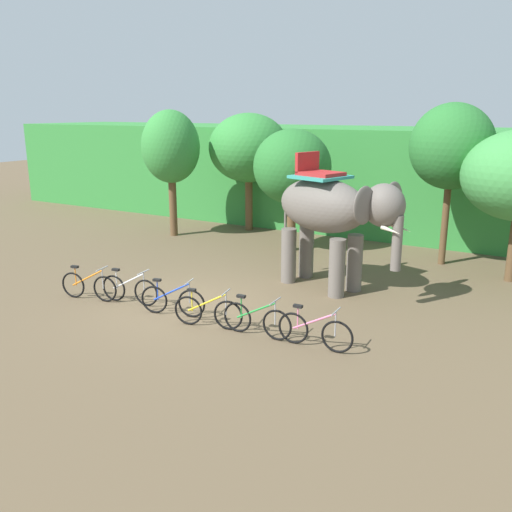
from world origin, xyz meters
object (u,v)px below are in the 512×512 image
tree_far_right (249,148)px  bike_yellow (208,312)px  tree_right (452,147)px  bike_orange (89,286)px  elephant (332,212)px  bike_blue (173,300)px  bike_pink (315,331)px  tree_center_right (171,148)px  tree_center_left (292,167)px  bike_green (257,320)px  bike_white (130,289)px

tree_far_right → bike_yellow: bearing=-64.4°
tree_far_right → bike_yellow: size_ratio=2.86×
tree_right → bike_orange: (-7.40, -8.34, -3.41)m
tree_right → elephant: tree_right is taller
bike_orange → bike_blue: same height
tree_far_right → tree_right: 8.33m
elephant → bike_pink: bearing=-71.8°
tree_right → bike_yellow: tree_right is taller
bike_orange → bike_pink: bearing=1.7°
elephant → bike_yellow: 4.65m
tree_center_right → bike_blue: (5.56, -7.08, -3.11)m
bike_yellow → tree_right: bearing=66.9°
bike_orange → elephant: bearing=38.1°
tree_center_left → bike_pink: bearing=-60.1°
tree_right → bike_pink: tree_right is taller
tree_center_right → tree_far_right: bearing=49.1°
bike_blue → bike_yellow: bearing=-9.6°
bike_blue → bike_pink: (3.82, -0.02, 0.00)m
tree_far_right → bike_green: size_ratio=2.81×
bike_white → bike_green: (3.95, -0.19, 0.00)m
bike_pink → bike_yellow: bearing=-176.0°
elephant → bike_blue: bearing=-123.3°
bike_orange → tree_center_right: bearing=111.7°
tree_center_left → bike_white: size_ratio=2.53×
tree_right → bike_pink: bearing=-96.5°
tree_right → bike_white: size_ratio=3.03×
elephant → bike_green: bearing=-91.5°
tree_center_left → tree_right: bearing=9.5°
bike_white → elephant: bearing=42.8°
bike_pink → elephant: bearing=108.2°
tree_center_right → bike_white: (4.05, -6.97, -3.11)m
tree_far_right → bike_green: bearing=-58.4°
bike_blue → bike_green: 2.44m
bike_white → bike_blue: size_ratio=1.02×
tree_center_right → tree_right: tree_right is taller
tree_center_right → bike_orange: size_ratio=2.92×
tree_center_left → bike_green: tree_center_left is taller
tree_center_right → bike_pink: 12.17m
bike_white → bike_pink: same height
tree_center_left → bike_green: bearing=-69.1°
tree_center_left → bike_orange: 8.25m
bike_yellow → bike_pink: bearing=4.0°
tree_center_left → tree_right: (5.12, 0.85, 0.81)m
tree_center_right → elephant: bearing=-21.7°
tree_right → bike_pink: (-0.93, -8.15, -3.41)m
elephant → bike_pink: (1.28, -3.88, -1.82)m
tree_center_right → bike_yellow: size_ratio=2.93×
bike_blue → tree_right: bearing=59.7°
bike_white → bike_blue: 1.51m
tree_center_left → bike_blue: (0.37, -7.28, -2.60)m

